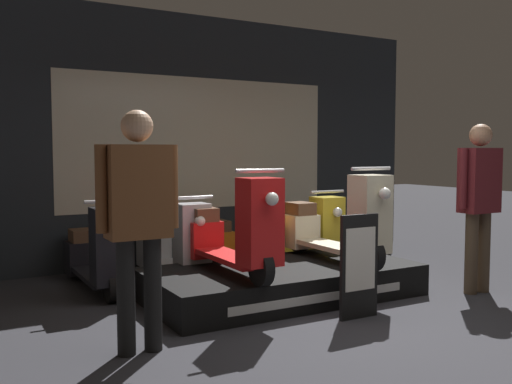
% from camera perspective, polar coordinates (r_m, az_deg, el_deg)
% --- Properties ---
extents(ground_plane, '(30.00, 30.00, 0.00)m').
position_cam_1_polar(ground_plane, '(4.90, 10.97, -13.16)').
color(ground_plane, '#2D2D33').
extents(shop_wall_back, '(6.76, 0.09, 3.20)m').
position_cam_1_polar(shop_wall_back, '(7.56, -5.66, 5.23)').
color(shop_wall_back, '#23282D').
rests_on(shop_wall_back, ground_plane).
extents(display_platform, '(2.66, 1.31, 0.31)m').
position_cam_1_polar(display_platform, '(5.72, 2.66, -8.95)').
color(display_platform, black).
rests_on(display_platform, ground_plane).
extents(scooter_display_left, '(0.46, 1.63, 0.99)m').
position_cam_1_polar(scooter_display_left, '(5.27, -2.45, -4.19)').
color(scooter_display_left, black).
rests_on(scooter_display_left, display_platform).
extents(scooter_display_right, '(0.46, 1.63, 0.99)m').
position_cam_1_polar(scooter_display_right, '(5.91, 7.99, -3.33)').
color(scooter_display_right, black).
rests_on(scooter_display_right, display_platform).
extents(scooter_backrow_0, '(0.46, 1.63, 0.99)m').
position_cam_1_polar(scooter_backrow_0, '(6.16, -15.69, -6.06)').
color(scooter_backrow_0, black).
rests_on(scooter_backrow_0, ground_plane).
extents(scooter_backrow_1, '(0.46, 1.63, 0.99)m').
position_cam_1_polar(scooter_backrow_1, '(6.41, -8.22, -5.56)').
color(scooter_backrow_1, black).
rests_on(scooter_backrow_1, ground_plane).
extents(scooter_backrow_2, '(0.46, 1.63, 0.99)m').
position_cam_1_polar(scooter_backrow_2, '(6.76, -1.43, -5.01)').
color(scooter_backrow_2, black).
rests_on(scooter_backrow_2, ground_plane).
extents(scooter_backrow_3, '(0.46, 1.63, 0.99)m').
position_cam_1_polar(scooter_backrow_3, '(7.20, 4.61, -4.47)').
color(scooter_backrow_3, black).
rests_on(scooter_backrow_3, ground_plane).
extents(person_left_browsing, '(0.60, 0.25, 1.74)m').
position_cam_1_polar(person_left_browsing, '(4.12, -11.69, -1.76)').
color(person_left_browsing, black).
rests_on(person_left_browsing, ground_plane).
extents(person_right_browsing, '(0.56, 0.23, 1.72)m').
position_cam_1_polar(person_right_browsing, '(6.20, 21.42, -0.23)').
color(person_right_browsing, '#473828').
rests_on(person_right_browsing, ground_plane).
extents(price_sign_board, '(0.39, 0.04, 0.91)m').
position_cam_1_polar(price_sign_board, '(5.04, 10.26, -7.29)').
color(price_sign_board, black).
rests_on(price_sign_board, ground_plane).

